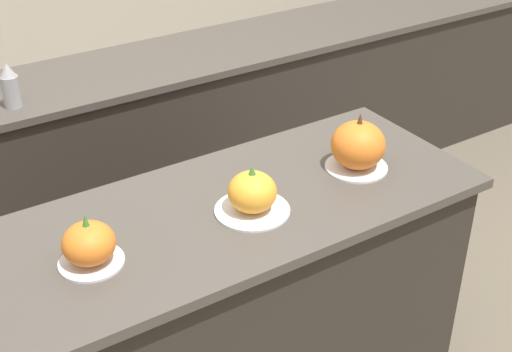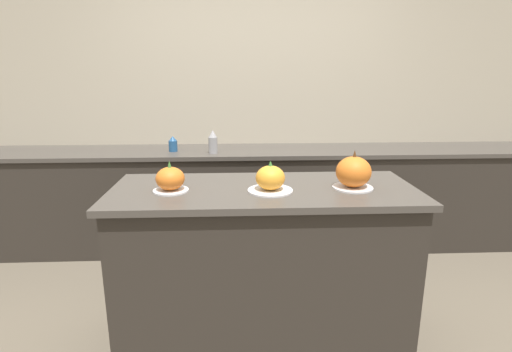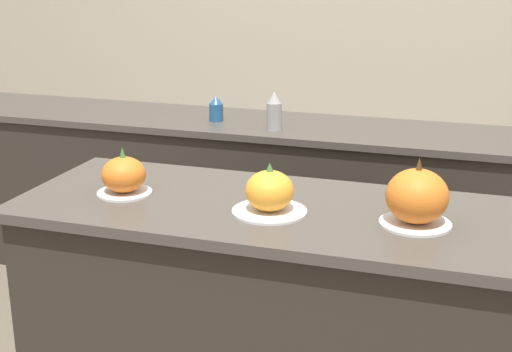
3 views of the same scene
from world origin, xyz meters
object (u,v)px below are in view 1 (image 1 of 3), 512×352
at_px(pumpkin_cake_center, 252,194).
at_px(bottle_tall, 10,86).
at_px(pumpkin_cake_left, 89,245).
at_px(pumpkin_cake_right, 358,146).

bearing_deg(pumpkin_cake_center, bottle_tall, 105.98).
bearing_deg(pumpkin_cake_left, pumpkin_cake_right, 0.60).
distance_m(pumpkin_cake_left, pumpkin_cake_center, 0.52).
height_order(pumpkin_cake_right, bottle_tall, pumpkin_cake_right).
bearing_deg(pumpkin_cake_right, bottle_tall, 122.93).
height_order(pumpkin_cake_left, pumpkin_cake_right, pumpkin_cake_right).
relative_size(pumpkin_cake_left, pumpkin_cake_center, 0.78).
xyz_separation_m(pumpkin_cake_center, bottle_tall, (-0.37, 1.30, -0.03)).
bearing_deg(pumpkin_cake_right, pumpkin_cake_left, -179.40).
bearing_deg(pumpkin_cake_center, pumpkin_cake_left, 177.42).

